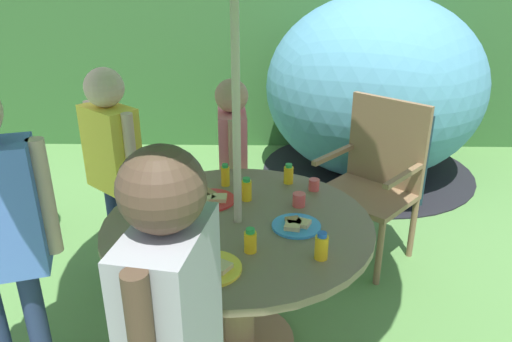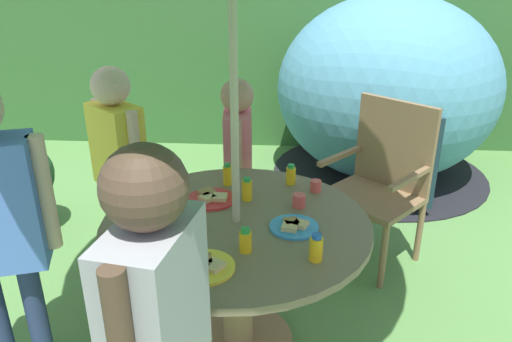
{
  "view_description": "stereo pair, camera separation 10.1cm",
  "coord_description": "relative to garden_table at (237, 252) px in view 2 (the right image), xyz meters",
  "views": [
    {
      "loc": [
        0.12,
        -1.96,
        1.81
      ],
      "look_at": [
        0.08,
        0.17,
        0.89
      ],
      "focal_mm": 34.23,
      "sensor_mm": 36.0,
      "label": 1
    },
    {
      "loc": [
        0.22,
        -1.96,
        1.81
      ],
      "look_at": [
        0.08,
        0.17,
        0.89
      ],
      "focal_mm": 34.23,
      "sensor_mm": 36.0,
      "label": 2
    }
  ],
  "objects": [
    {
      "name": "hedge_backdrop",
      "position": [
        0.0,
        3.3,
        0.41
      ],
      "size": [
        9.0,
        0.7,
        1.9
      ],
      "primitive_type": "cube",
      "color": "#33602D",
      "rests_on": "ground_plane"
    },
    {
      "name": "garden_table",
      "position": [
        0.0,
        0.0,
        0.0
      ],
      "size": [
        1.24,
        1.24,
        0.71
      ],
      "color": "#93704C",
      "rests_on": "ground_plane"
    },
    {
      "name": "wooden_chair",
      "position": [
        0.83,
        0.92,
        0.02
      ],
      "size": [
        0.71,
        0.7,
        1.03
      ],
      "rotation": [
        0.0,
        0.0,
        -0.73
      ],
      "color": "brown",
      "rests_on": "ground_plane"
    },
    {
      "name": "dome_tent",
      "position": [
        1.07,
        2.29,
        0.24
      ],
      "size": [
        1.94,
        1.94,
        1.59
      ],
      "rotation": [
        0.0,
        0.0,
        -0.0
      ],
      "color": "teal",
      "rests_on": "ground_plane"
    },
    {
      "name": "potted_plant",
      "position": [
        -1.64,
        1.02,
        -0.16
      ],
      "size": [
        0.48,
        0.48,
        0.69
      ],
      "color": "#595960",
      "rests_on": "ground_plane"
    },
    {
      "name": "child_in_pink_shirt",
      "position": [
        -0.08,
        0.86,
        0.21
      ],
      "size": [
        0.2,
        0.4,
        1.18
      ],
      "rotation": [
        0.0,
        0.0,
        -1.48
      ],
      "color": "navy",
      "rests_on": "ground_plane"
    },
    {
      "name": "child_in_yellow_shirt",
      "position": [
        -0.76,
        0.64,
        0.28
      ],
      "size": [
        0.38,
        0.36,
        1.29
      ],
      "rotation": [
        0.0,
        0.0,
        -0.7
      ],
      "color": "navy",
      "rests_on": "ground_plane"
    },
    {
      "name": "child_in_grey_shirt",
      "position": [
        -0.14,
        -0.84,
        0.34
      ],
      "size": [
        0.26,
        0.46,
        1.39
      ],
      "rotation": [
        0.0,
        0.0,
        1.4
      ],
      "color": "brown",
      "rests_on": "ground_plane"
    },
    {
      "name": "snack_bowl",
      "position": [
        -0.46,
        0.12,
        0.21
      ],
      "size": [
        0.18,
        0.18,
        0.09
      ],
      "color": "#66B259",
      "rests_on": "garden_table"
    },
    {
      "name": "plate_far_right",
      "position": [
        0.26,
        -0.05,
        0.18
      ],
      "size": [
        0.22,
        0.22,
        0.03
      ],
      "color": "#338CD8",
      "rests_on": "garden_table"
    },
    {
      "name": "plate_far_left",
      "position": [
        -0.09,
        -0.39,
        0.18
      ],
      "size": [
        0.24,
        0.24,
        0.03
      ],
      "color": "yellow",
      "rests_on": "garden_table"
    },
    {
      "name": "plate_mid_left",
      "position": [
        -0.15,
        0.21,
        0.18
      ],
      "size": [
        0.25,
        0.25,
        0.03
      ],
      "color": "red",
      "rests_on": "garden_table"
    },
    {
      "name": "plate_back_edge",
      "position": [
        -0.22,
        -0.11,
        0.18
      ],
      "size": [
        0.2,
        0.2,
        0.03
      ],
      "color": "yellow",
      "rests_on": "garden_table"
    },
    {
      "name": "juice_bottle_near_left",
      "position": [
        0.03,
        0.22,
        0.23
      ],
      "size": [
        0.05,
        0.05,
        0.12
      ],
      "color": "yellow",
      "rests_on": "garden_table"
    },
    {
      "name": "juice_bottle_near_right",
      "position": [
        0.06,
        -0.25,
        0.22
      ],
      "size": [
        0.05,
        0.05,
        0.11
      ],
      "color": "yellow",
      "rests_on": "garden_table"
    },
    {
      "name": "juice_bottle_center_front",
      "position": [
        0.35,
        -0.3,
        0.22
      ],
      "size": [
        0.05,
        0.05,
        0.12
      ],
      "color": "yellow",
      "rests_on": "garden_table"
    },
    {
      "name": "juice_bottle_center_back",
      "position": [
        -0.09,
        0.39,
        0.23
      ],
      "size": [
        0.05,
        0.05,
        0.12
      ],
      "color": "yellow",
      "rests_on": "garden_table"
    },
    {
      "name": "juice_bottle_mid_right",
      "position": [
        0.25,
        0.43,
        0.22
      ],
      "size": [
        0.05,
        0.05,
        0.11
      ],
      "color": "yellow",
      "rests_on": "garden_table"
    },
    {
      "name": "cup_near",
      "position": [
        0.38,
        0.34,
        0.2
      ],
      "size": [
        0.06,
        0.06,
        0.06
      ],
      "primitive_type": "cylinder",
      "color": "#E04C47",
      "rests_on": "garden_table"
    },
    {
      "name": "cup_far",
      "position": [
        0.29,
        0.16,
        0.2
      ],
      "size": [
        0.06,
        0.06,
        0.07
      ],
      "primitive_type": "cylinder",
      "color": "#E04C47",
      "rests_on": "garden_table"
    }
  ]
}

